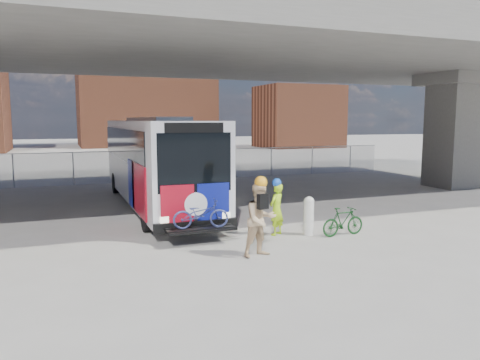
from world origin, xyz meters
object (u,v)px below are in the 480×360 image
bollard (309,214)px  cyclist_tan (261,219)px  bike_parked (343,222)px  bus (155,156)px  cyclist_hivis (277,208)px

bollard → cyclist_tan: (-2.33, -1.56, 0.35)m
bike_parked → bus: bearing=28.3°
bus → bollard: size_ratio=10.57×
bus → bollard: bearing=-62.6°
cyclist_hivis → bus: bearing=-101.5°
cyclist_tan → bollard: bearing=21.9°
cyclist_tan → bike_parked: 3.48m
bollard → cyclist_tan: size_ratio=0.57×
cyclist_hivis → cyclist_tan: bearing=20.9°
bike_parked → cyclist_hivis: bearing=62.1°
cyclist_tan → cyclist_hivis: bearing=42.2°
bus → cyclist_hivis: bearing=-68.2°
bollard → cyclist_hivis: cyclist_hivis is taller
bus → cyclist_tan: size_ratio=6.04×
bollard → cyclist_hivis: 1.03m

